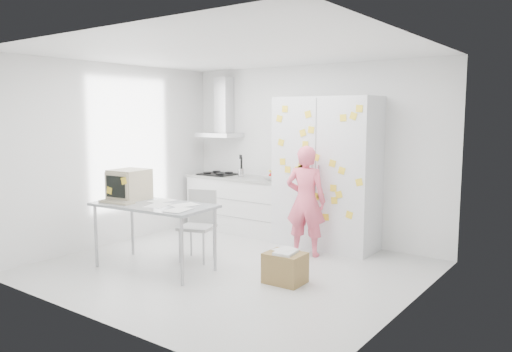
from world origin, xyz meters
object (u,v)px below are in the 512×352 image
Objects in this scene: cardboard_box at (285,267)px; chair at (199,220)px; desk at (138,194)px; person at (306,201)px.

chair is at bearing 174.86° from cardboard_box.
desk is at bearing -144.87° from chair.
cardboard_box is (1.94, 0.51, -0.75)m from desk.
chair is (0.48, 0.64, -0.41)m from desk.
chair is at bearing 48.08° from desk.
desk reaches higher than cardboard_box.
chair is (-1.07, -1.00, -0.24)m from person.
desk is (-1.54, -1.64, 0.17)m from person.
person is 3.37× the size of cardboard_box.
person is at bearing 109.41° from cardboard_box.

